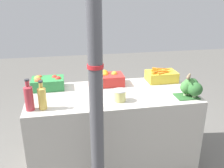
{
  "coord_description": "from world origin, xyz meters",
  "views": [
    {
      "loc": [
        -0.44,
        -2.36,
        1.87
      ],
      "look_at": [
        0.0,
        0.0,
        0.95
      ],
      "focal_mm": 40.0,
      "sensor_mm": 36.0,
      "label": 1
    }
  ],
  "objects_px": {
    "pickle_jar": "(120,95)",
    "broccoli_pile": "(191,87)",
    "juice_bottle_ruby": "(29,97)",
    "juice_bottle_golden": "(42,97)",
    "orange_crate": "(107,79)",
    "apple_crate": "(47,83)",
    "carrot_crate": "(162,76)",
    "support_pole": "(96,73)",
    "sparrow_bird": "(189,77)"
  },
  "relations": [
    {
      "from": "pickle_jar",
      "to": "broccoli_pile",
      "type": "bearing_deg",
      "value": -1.91
    },
    {
      "from": "juice_bottle_ruby",
      "to": "pickle_jar",
      "type": "bearing_deg",
      "value": 2.91
    },
    {
      "from": "juice_bottle_ruby",
      "to": "juice_bottle_golden",
      "type": "distance_m",
      "value": 0.11
    },
    {
      "from": "orange_crate",
      "to": "apple_crate",
      "type": "bearing_deg",
      "value": -179.92
    },
    {
      "from": "carrot_crate",
      "to": "support_pole",
      "type": "bearing_deg",
      "value": -134.48
    },
    {
      "from": "support_pole",
      "to": "juice_bottle_golden",
      "type": "xyz_separation_m",
      "value": [
        -0.44,
        0.4,
        -0.33
      ]
    },
    {
      "from": "broccoli_pile",
      "to": "juice_bottle_golden",
      "type": "relative_size",
      "value": 0.9
    },
    {
      "from": "support_pole",
      "to": "apple_crate",
      "type": "xyz_separation_m",
      "value": [
        -0.43,
        0.9,
        -0.38
      ]
    },
    {
      "from": "juice_bottle_golden",
      "to": "pickle_jar",
      "type": "relative_size",
      "value": 2.23
    },
    {
      "from": "orange_crate",
      "to": "carrot_crate",
      "type": "bearing_deg",
      "value": -0.54
    },
    {
      "from": "support_pole",
      "to": "juice_bottle_golden",
      "type": "relative_size",
      "value": 9.6
    },
    {
      "from": "apple_crate",
      "to": "pickle_jar",
      "type": "height_order",
      "value": "apple_crate"
    },
    {
      "from": "broccoli_pile",
      "to": "pickle_jar",
      "type": "bearing_deg",
      "value": 178.09
    },
    {
      "from": "apple_crate",
      "to": "carrot_crate",
      "type": "distance_m",
      "value": 1.31
    },
    {
      "from": "sparrow_bird",
      "to": "support_pole",
      "type": "bearing_deg",
      "value": 152.23
    },
    {
      "from": "support_pole",
      "to": "juice_bottle_golden",
      "type": "bearing_deg",
      "value": 137.79
    },
    {
      "from": "broccoli_pile",
      "to": "juice_bottle_golden",
      "type": "xyz_separation_m",
      "value": [
        -1.44,
        -0.02,
        0.02
      ]
    },
    {
      "from": "juice_bottle_ruby",
      "to": "sparrow_bird",
      "type": "xyz_separation_m",
      "value": [
        1.51,
        0.01,
        0.09
      ]
    },
    {
      "from": "carrot_crate",
      "to": "sparrow_bird",
      "type": "height_order",
      "value": "sparrow_bird"
    },
    {
      "from": "sparrow_bird",
      "to": "carrot_crate",
      "type": "bearing_deg",
      "value": 48.96
    },
    {
      "from": "orange_crate",
      "to": "juice_bottle_ruby",
      "type": "bearing_deg",
      "value": -147.25
    },
    {
      "from": "support_pole",
      "to": "broccoli_pile",
      "type": "height_order",
      "value": "support_pole"
    },
    {
      "from": "apple_crate",
      "to": "juice_bottle_golden",
      "type": "height_order",
      "value": "juice_bottle_golden"
    },
    {
      "from": "broccoli_pile",
      "to": "sparrow_bird",
      "type": "height_order",
      "value": "sparrow_bird"
    },
    {
      "from": "carrot_crate",
      "to": "juice_bottle_ruby",
      "type": "bearing_deg",
      "value": -160.87
    },
    {
      "from": "apple_crate",
      "to": "pickle_jar",
      "type": "xyz_separation_m",
      "value": [
        0.71,
        -0.46,
        -0.01
      ]
    },
    {
      "from": "juice_bottle_golden",
      "to": "support_pole",
      "type": "bearing_deg",
      "value": -42.21
    },
    {
      "from": "juice_bottle_golden",
      "to": "sparrow_bird",
      "type": "bearing_deg",
      "value": 0.61
    },
    {
      "from": "pickle_jar",
      "to": "juice_bottle_golden",
      "type": "bearing_deg",
      "value": -176.64
    },
    {
      "from": "juice_bottle_ruby",
      "to": "sparrow_bird",
      "type": "bearing_deg",
      "value": 0.57
    },
    {
      "from": "apple_crate",
      "to": "orange_crate",
      "type": "distance_m",
      "value": 0.66
    },
    {
      "from": "apple_crate",
      "to": "pickle_jar",
      "type": "relative_size",
      "value": 2.83
    },
    {
      "from": "carrot_crate",
      "to": "juice_bottle_golden",
      "type": "relative_size",
      "value": 1.27
    },
    {
      "from": "juice_bottle_ruby",
      "to": "carrot_crate",
      "type": "bearing_deg",
      "value": 19.13
    },
    {
      "from": "apple_crate",
      "to": "carrot_crate",
      "type": "relative_size",
      "value": 1.0
    },
    {
      "from": "juice_bottle_ruby",
      "to": "juice_bottle_golden",
      "type": "xyz_separation_m",
      "value": [
        0.11,
        -0.0,
        -0.01
      ]
    },
    {
      "from": "carrot_crate",
      "to": "pickle_jar",
      "type": "relative_size",
      "value": 2.83
    },
    {
      "from": "pickle_jar",
      "to": "sparrow_bird",
      "type": "xyz_separation_m",
      "value": [
        0.68,
        -0.03,
        0.16
      ]
    },
    {
      "from": "juice_bottle_ruby",
      "to": "apple_crate",
      "type": "bearing_deg",
      "value": 76.36
    },
    {
      "from": "broccoli_pile",
      "to": "juice_bottle_ruby",
      "type": "height_order",
      "value": "juice_bottle_ruby"
    },
    {
      "from": "juice_bottle_golden",
      "to": "pickle_jar",
      "type": "distance_m",
      "value": 0.72
    },
    {
      "from": "orange_crate",
      "to": "juice_bottle_golden",
      "type": "height_order",
      "value": "juice_bottle_golden"
    },
    {
      "from": "carrot_crate",
      "to": "sparrow_bird",
      "type": "relative_size",
      "value": 3.04
    },
    {
      "from": "apple_crate",
      "to": "sparrow_bird",
      "type": "distance_m",
      "value": 1.48
    },
    {
      "from": "pickle_jar",
      "to": "sparrow_bird",
      "type": "distance_m",
      "value": 0.7
    },
    {
      "from": "apple_crate",
      "to": "sparrow_bird",
      "type": "relative_size",
      "value": 3.04
    },
    {
      "from": "orange_crate",
      "to": "carrot_crate",
      "type": "relative_size",
      "value": 1.0
    },
    {
      "from": "apple_crate",
      "to": "carrot_crate",
      "type": "bearing_deg",
      "value": -0.23
    },
    {
      "from": "apple_crate",
      "to": "juice_bottle_golden",
      "type": "relative_size",
      "value": 1.27
    },
    {
      "from": "apple_crate",
      "to": "orange_crate",
      "type": "relative_size",
      "value": 1.0
    }
  ]
}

